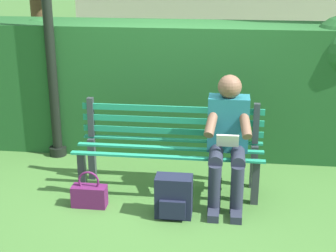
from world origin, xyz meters
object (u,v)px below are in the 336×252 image
Objects in this scene: park_bench at (170,145)px; person_seated at (228,136)px; handbag at (89,195)px; backpack at (174,197)px.

person_seated is at bearing 161.52° from park_bench.
backpack is at bearing 174.07° from handbag.
backpack is 1.08× the size of handbag.
backpack is (-0.10, 0.58, -0.26)m from park_bench.
park_bench is 4.76× the size of backpack.
park_bench reaches higher than backpack.
person_seated is at bearing -165.86° from handbag.
park_bench is 0.92m from handbag.
park_bench is at bearing -80.21° from backpack.
person_seated reaches higher than backpack.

